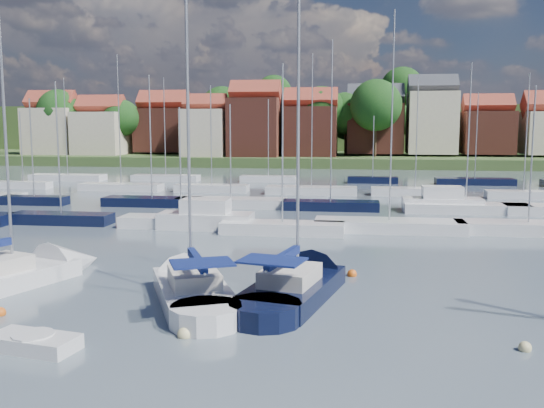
# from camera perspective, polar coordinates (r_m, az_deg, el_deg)

# --- Properties ---
(ground) EXTENTS (260.00, 260.00, 0.00)m
(ground) POSITION_cam_1_polar(r_m,az_deg,el_deg) (64.37, 2.77, 0.58)
(ground) COLOR #414F59
(ground) RESTS_ON ground
(sailboat_left) EXTENTS (6.57, 11.44, 15.11)m
(sailboat_left) POSITION_cam_1_polar(r_m,az_deg,el_deg) (32.68, -22.06, -6.15)
(sailboat_left) COLOR silver
(sailboat_left) RESTS_ON ground
(sailboat_centre) EXTENTS (6.98, 10.98, 14.66)m
(sailboat_centre) POSITION_cam_1_polar(r_m,az_deg,el_deg) (28.27, -7.83, -7.74)
(sailboat_centre) COLOR silver
(sailboat_centre) RESTS_ON ground
(sailboat_navy) EXTENTS (5.36, 11.59, 15.56)m
(sailboat_navy) POSITION_cam_1_polar(r_m,az_deg,el_deg) (28.56, 2.92, -7.52)
(sailboat_navy) COLOR black
(sailboat_navy) RESTS_ON ground
(tender) EXTENTS (3.32, 1.99, 0.67)m
(tender) POSITION_cam_1_polar(r_m,az_deg,el_deg) (23.03, -21.54, -12.04)
(tender) COLOR silver
(tender) RESTS_ON ground
(buoy_c) EXTENTS (0.48, 0.48, 0.48)m
(buoy_c) POSITION_cam_1_polar(r_m,az_deg,el_deg) (27.56, -24.21, -9.53)
(buoy_c) COLOR #D85914
(buoy_c) RESTS_ON ground
(buoy_d) EXTENTS (0.54, 0.54, 0.54)m
(buoy_d) POSITION_cam_1_polar(r_m,az_deg,el_deg) (23.00, -8.23, -12.29)
(buoy_d) COLOR beige
(buoy_d) RESTS_ON ground
(buoy_e) EXTENTS (0.50, 0.50, 0.50)m
(buoy_e) POSITION_cam_1_polar(r_m,az_deg,el_deg) (31.68, 7.54, -6.74)
(buoy_e) COLOR #D85914
(buoy_e) RESTS_ON ground
(buoy_f) EXTENTS (0.45, 0.45, 0.45)m
(buoy_f) POSITION_cam_1_polar(r_m,az_deg,el_deg) (23.22, 22.70, -12.61)
(buoy_f) COLOR beige
(buoy_f) RESTS_ON ground
(marina_field) EXTENTS (79.62, 41.41, 15.93)m
(marina_field) POSITION_cam_1_polar(r_m,az_deg,el_deg) (59.37, 4.17, 0.40)
(marina_field) COLOR silver
(marina_field) RESTS_ON ground
(far_shore_town) EXTENTS (212.46, 90.00, 22.27)m
(far_shore_town) POSITION_cam_1_polar(r_m,az_deg,el_deg) (156.38, 6.76, 6.30)
(far_shore_town) COLOR #3C4E27
(far_shore_town) RESTS_ON ground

